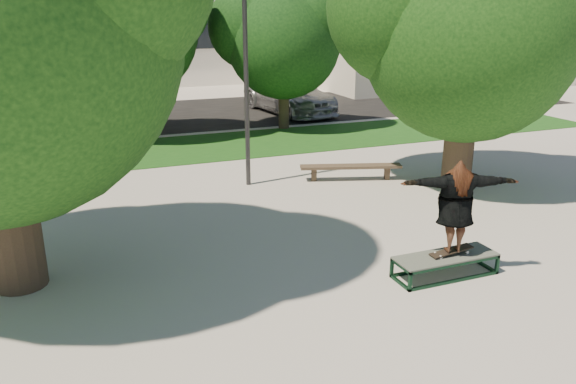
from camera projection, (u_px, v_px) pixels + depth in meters
name	position (u px, v px, depth m)	size (l,w,h in m)	color
ground	(281.00, 269.00, 9.85)	(120.00, 120.00, 0.00)	#A7A39A
grass_strip	(207.00, 147.00, 18.60)	(30.00, 4.00, 0.02)	#174B15
asphalt_strip	(148.00, 116.00, 24.00)	(40.00, 8.00, 0.01)	black
tree_right	(466.00, 20.00, 13.38)	(6.24, 5.33, 6.51)	#38281E
bg_tree_mid	(123.00, 20.00, 18.92)	(5.76, 4.92, 6.24)	#38281E
bg_tree_right	(281.00, 34.00, 20.56)	(5.04, 4.31, 5.43)	#38281E
lamppost	(246.00, 61.00, 13.65)	(0.25, 0.15, 6.11)	#2D2D30
side_building	(427.00, 16.00, 34.37)	(15.00, 10.00, 8.00)	beige
grind_box	(445.00, 265.00, 9.53)	(1.80, 0.60, 0.38)	black
skater_rig	(456.00, 206.00, 9.25)	(2.00, 1.11, 1.65)	white
bench	(351.00, 168.00, 14.90)	(2.67, 1.15, 0.41)	#4C3D2E
car_dark	(36.00, 110.00, 20.77)	(1.68, 4.82, 1.59)	black
car_grey	(99.00, 107.00, 22.21)	(2.29, 4.96, 1.38)	#5E5F63
car_silver_b	(288.00, 94.00, 24.79)	(2.32, 5.71, 1.66)	#ABACB0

